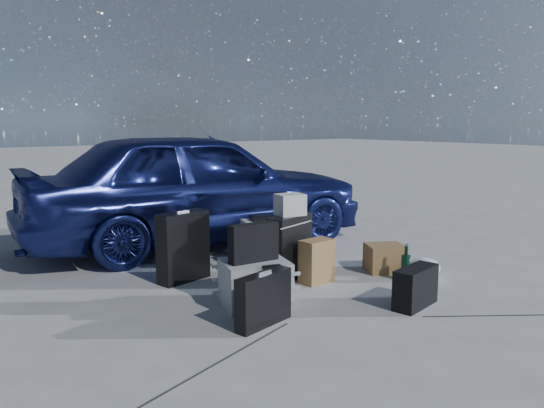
# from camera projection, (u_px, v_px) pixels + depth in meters

# --- Properties ---
(ground) EXTENTS (60.00, 60.00, 0.00)m
(ground) POSITION_uv_depth(u_px,v_px,m) (331.00, 298.00, 4.43)
(ground) COLOR beige
(ground) RESTS_ON ground
(car) EXTENTS (4.24, 2.12, 1.39)m
(car) POSITION_uv_depth(u_px,v_px,m) (197.00, 187.00, 6.32)
(car) COLOR navy
(car) RESTS_ON ground
(pelican_case) EXTENTS (0.61, 0.55, 0.37)m
(pelican_case) POSITION_uv_depth(u_px,v_px,m) (255.00, 283.00, 4.22)
(pelican_case) COLOR #A6A9AB
(pelican_case) RESTS_ON ground
(laptop_bag) EXTENTS (0.41, 0.13, 0.30)m
(laptop_bag) POSITION_uv_depth(u_px,v_px,m) (254.00, 243.00, 4.15)
(laptop_bag) COLOR black
(laptop_bag) RESTS_ON pelican_case
(briefcase) EXTENTS (0.51, 0.22, 0.39)m
(briefcase) POSITION_uv_depth(u_px,v_px,m) (264.00, 299.00, 3.81)
(briefcase) COLOR black
(briefcase) RESTS_ON ground
(suitcase_left) EXTENTS (0.52, 0.27, 0.64)m
(suitcase_left) POSITION_uv_depth(u_px,v_px,m) (183.00, 247.00, 4.87)
(suitcase_left) COLOR black
(suitcase_left) RESTS_ON ground
(suitcase_right) EXTENTS (0.53, 0.32, 0.60)m
(suitcase_right) POSITION_uv_depth(u_px,v_px,m) (290.00, 247.00, 4.94)
(suitcase_right) COLOR black
(suitcase_right) RESTS_ON ground
(white_carton) EXTENTS (0.28, 0.24, 0.20)m
(white_carton) POSITION_uv_depth(u_px,v_px,m) (290.00, 205.00, 4.90)
(white_carton) COLOR beige
(white_carton) RESTS_ON suitcase_right
(duffel_bag) EXTENTS (0.72, 0.41, 0.34)m
(duffel_bag) POSITION_uv_depth(u_px,v_px,m) (265.00, 243.00, 5.69)
(duffel_bag) COLOR black
(duffel_bag) RESTS_ON ground
(flat_box_white) EXTENTS (0.51, 0.44, 0.07)m
(flat_box_white) POSITION_uv_depth(u_px,v_px,m) (263.00, 224.00, 5.66)
(flat_box_white) COLOR beige
(flat_box_white) RESTS_ON duffel_bag
(flat_box_black) EXTENTS (0.29, 0.25, 0.05)m
(flat_box_black) POSITION_uv_depth(u_px,v_px,m) (263.00, 218.00, 5.67)
(flat_box_black) COLOR black
(flat_box_black) RESTS_ON flat_box_white
(kraft_bag) EXTENTS (0.31, 0.20, 0.40)m
(kraft_bag) POSITION_uv_depth(u_px,v_px,m) (316.00, 261.00, 4.83)
(kraft_bag) COLOR #9C7444
(kraft_bag) RESTS_ON ground
(cardboard_box) EXTENTS (0.46, 0.44, 0.26)m
(cardboard_box) POSITION_uv_depth(u_px,v_px,m) (385.00, 258.00, 5.21)
(cardboard_box) COLOR olive
(cardboard_box) RESTS_ON ground
(plastic_bag) EXTENTS (0.36, 0.31, 0.18)m
(plastic_bag) POSITION_uv_depth(u_px,v_px,m) (424.00, 268.00, 5.01)
(plastic_bag) COLOR white
(plastic_bag) RESTS_ON ground
(messenger_bag) EXTENTS (0.48, 0.26, 0.32)m
(messenger_bag) POSITION_uv_depth(u_px,v_px,m) (416.00, 287.00, 4.21)
(messenger_bag) COLOR black
(messenger_bag) RESTS_ON ground
(green_bottle) EXTENTS (0.10, 0.10, 0.33)m
(green_bottle) POSITION_uv_depth(u_px,v_px,m) (406.00, 263.00, 4.88)
(green_bottle) COLOR black
(green_bottle) RESTS_ON ground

